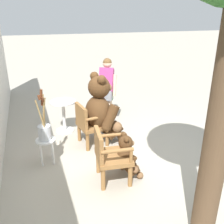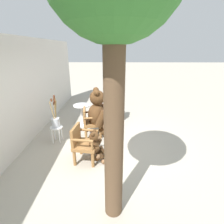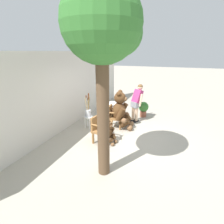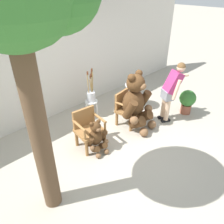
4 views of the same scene
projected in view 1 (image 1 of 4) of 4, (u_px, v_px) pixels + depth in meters
name	position (u px, v px, depth m)	size (l,w,h in m)	color
ground_plane	(132.00, 153.00, 4.79)	(60.00, 60.00, 0.00)	#A8A091
wooden_chair_left	(110.00, 154.00, 3.87)	(0.62, 0.58, 0.86)	olive
wooden_chair_right	(90.00, 123.00, 4.97)	(0.63, 0.60, 0.86)	olive
teddy_bear_large	(102.00, 110.00, 4.97)	(0.89, 0.88, 1.45)	#4C3019
teddy_bear_small	(127.00, 156.00, 3.97)	(0.47, 0.46, 0.77)	#4C3019
person_visitor	(106.00, 86.00, 5.79)	(0.84, 0.48, 1.54)	black
white_stool	(46.00, 145.00, 4.37)	(0.34, 0.34, 0.46)	white
brush_bucket	(44.00, 129.00, 4.26)	(0.22, 0.22, 0.88)	silver
round_side_table	(64.00, 113.00, 5.52)	(0.56, 0.56, 0.72)	white
potted_plant	(105.00, 99.00, 6.59)	(0.44, 0.44, 0.68)	brown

